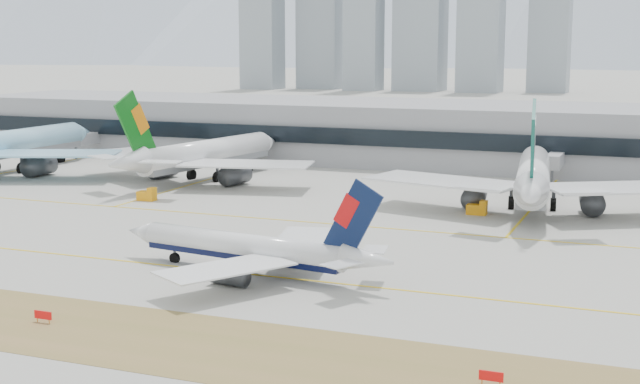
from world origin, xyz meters
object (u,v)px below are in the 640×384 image
at_px(widebody_eva, 201,156).
at_px(widebody_cathay, 533,179).
at_px(widebody_korean, 4,146).
at_px(terminal, 464,134).
at_px(taxiing_airliner, 252,249).

distance_m(widebody_eva, widebody_cathay, 73.89).
bearing_deg(widebody_korean, terminal, -58.97).
bearing_deg(widebody_eva, terminal, -34.02).
distance_m(widebody_cathay, terminal, 65.23).
height_order(widebody_cathay, terminal, widebody_cathay).
bearing_deg(widebody_eva, widebody_korean, 105.58).
relative_size(widebody_korean, widebody_eva, 1.12).
relative_size(widebody_korean, widebody_cathay, 1.08).
bearing_deg(widebody_korean, widebody_cathay, -90.80).
height_order(widebody_korean, widebody_eva, widebody_korean).
distance_m(widebody_korean, widebody_eva, 49.67).
height_order(taxiing_airliner, widebody_eva, widebody_eva).
bearing_deg(widebody_cathay, widebody_korean, 81.16).
height_order(widebody_eva, terminal, widebody_eva).
relative_size(taxiing_airliner, widebody_cathay, 0.69).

